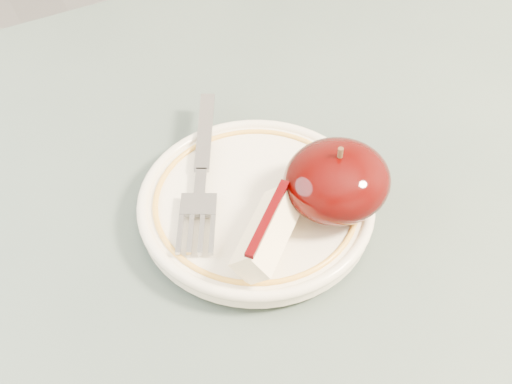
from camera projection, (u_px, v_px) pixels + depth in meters
name	position (u px, v px, depth m)	size (l,w,h in m)	color
table	(346.00, 373.00, 0.56)	(0.90, 0.90, 0.75)	brown
plate	(256.00, 204.00, 0.54)	(0.18, 0.18, 0.02)	beige
apple_half	(337.00, 181.00, 0.52)	(0.08, 0.08, 0.06)	black
apple_wedge	(268.00, 233.00, 0.50)	(0.07, 0.07, 0.03)	#FEEEBB
fork	(201.00, 171.00, 0.56)	(0.10, 0.16, 0.00)	gray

